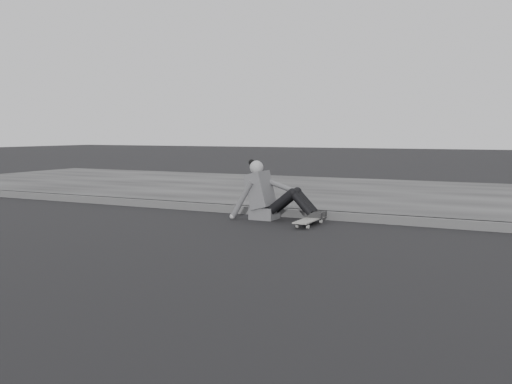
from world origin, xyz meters
TOP-DOWN VIEW (x-y plane):
  - ground at (0.00, 0.00)m, footprint 80.00×80.00m
  - curb at (0.00, 2.58)m, footprint 24.00×0.16m
  - sidewalk at (0.00, 5.60)m, footprint 24.00×6.00m
  - skateboard at (-1.41, 1.95)m, footprint 0.20×0.78m
  - seated_woman at (-2.14, 2.19)m, footprint 1.38×0.46m

SIDE VIEW (x-z plane):
  - ground at x=0.00m, z-range 0.00..0.00m
  - curb at x=0.00m, z-range 0.00..0.12m
  - sidewalk at x=0.00m, z-range 0.00..0.12m
  - skateboard at x=-1.41m, z-range 0.03..0.12m
  - seated_woman at x=-2.14m, z-range -0.08..0.80m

